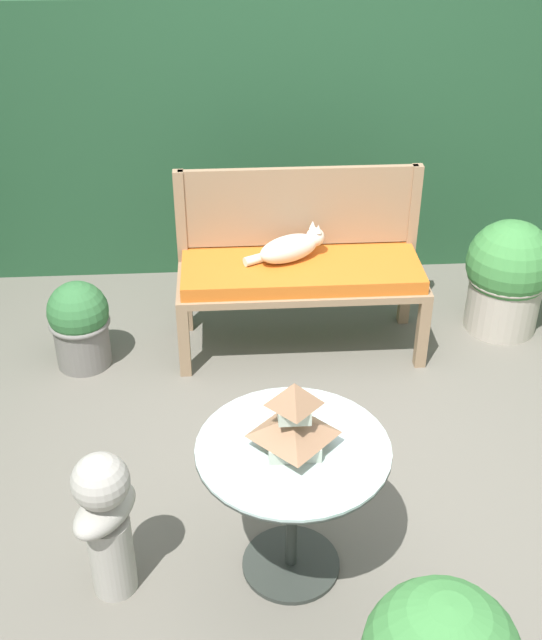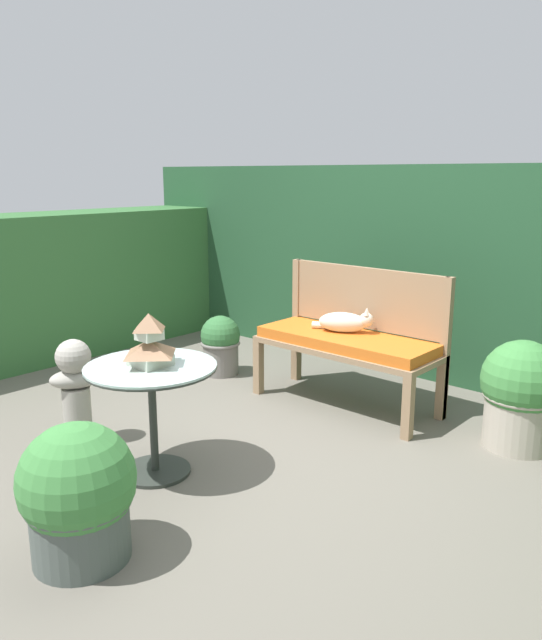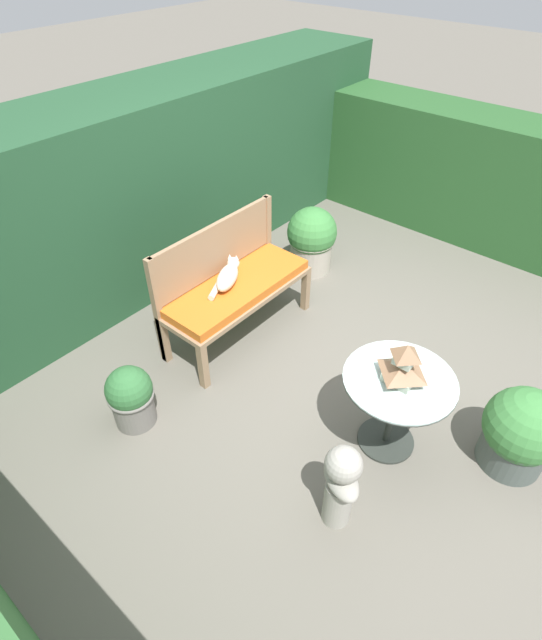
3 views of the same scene
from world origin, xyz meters
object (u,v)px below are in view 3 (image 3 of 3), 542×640
object	(u,v)px
potted_plant_patio_mid	(131,396)
potted_plant_table_far	(312,239)
cat	(227,276)
garden_bust	(341,483)
potted_plant_table_near	(521,432)
pagoda_birdhouse	(404,365)
garden_bench	(238,291)
patio_table	(397,393)

from	to	relation	value
potted_plant_patio_mid	potted_plant_table_far	size ratio (longest dim) A/B	0.74
cat	garden_bust	xyz separation A→B (m)	(-0.82, -1.68, -0.23)
potted_plant_table_near	potted_plant_patio_mid	distance (m)	2.61
potted_plant_table_far	pagoda_birdhouse	bearing A→B (deg)	-129.02
garden_bench	garden_bust	size ratio (longest dim) A/B	2.02
cat	potted_plant_table_far	world-z (taller)	cat
cat	garden_bust	world-z (taller)	cat
patio_table	garden_bust	bearing A→B (deg)	-175.50
garden_bench	potted_plant_table_near	xyz separation A→B (m)	(0.22, -2.28, -0.14)
garden_bench	potted_plant_patio_mid	bearing A→B (deg)	-175.90
garden_bust	potted_plant_patio_mid	size ratio (longest dim) A/B	1.33
garden_bust	potted_plant_patio_mid	bearing A→B (deg)	42.84
cat	potted_plant_table_far	distance (m)	1.28
cat	patio_table	size ratio (longest dim) A/B	0.63
patio_table	pagoda_birdhouse	world-z (taller)	pagoda_birdhouse
pagoda_birdhouse	potted_plant_patio_mid	size ratio (longest dim) A/B	0.58
pagoda_birdhouse	garden_bust	world-z (taller)	pagoda_birdhouse
garden_bust	potted_plant_table_far	xyz separation A→B (m)	(2.07, 1.76, -0.03)
cat	potted_plant_patio_mid	distance (m)	1.20
cat	potted_plant_table_near	size ratio (longest dim) A/B	0.72
pagoda_birdhouse	garden_bust	size ratio (longest dim) A/B	0.44
garden_bench	cat	world-z (taller)	cat
patio_table	potted_plant_table_far	xyz separation A→B (m)	(1.38, 1.70, -0.16)
garden_bench	cat	distance (m)	0.17
potted_plant_table_far	garden_bust	bearing A→B (deg)	-139.73
garden_bench	potted_plant_table_far	size ratio (longest dim) A/B	2.00
garden_bench	patio_table	bearing A→B (deg)	-96.65
garden_bust	potted_plant_table_far	size ratio (longest dim) A/B	0.99
garden_bench	garden_bust	world-z (taller)	garden_bust
garden_bust	potted_plant_table_near	world-z (taller)	garden_bust
patio_table	garden_bust	world-z (taller)	garden_bust
cat	pagoda_birdhouse	distance (m)	1.64
patio_table	potted_plant_patio_mid	size ratio (longest dim) A/B	1.45
patio_table	potted_plant_table_far	bearing A→B (deg)	50.98
patio_table	pagoda_birdhouse	xyz separation A→B (m)	(0.00, 0.00, 0.26)
pagoda_birdhouse	potted_plant_patio_mid	world-z (taller)	pagoda_birdhouse
potted_plant_table_near	potted_plant_table_far	world-z (taller)	potted_plant_table_far
potted_plant_table_near	potted_plant_table_far	size ratio (longest dim) A/B	0.93
potted_plant_patio_mid	potted_plant_table_far	world-z (taller)	potted_plant_table_far
cat	pagoda_birdhouse	xyz separation A→B (m)	(-0.13, -1.63, 0.15)
garden_bench	pagoda_birdhouse	world-z (taller)	pagoda_birdhouse
garden_bust	pagoda_birdhouse	bearing A→B (deg)	-54.45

